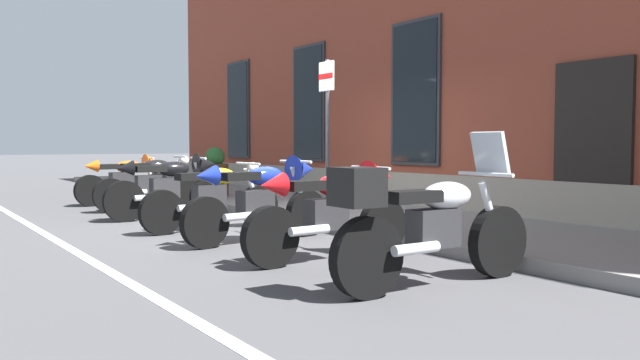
{
  "coord_description": "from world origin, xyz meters",
  "views": [
    {
      "loc": [
        8.28,
        -4.88,
        1.21
      ],
      "look_at": [
        -0.32,
        0.93,
        0.62
      ],
      "focal_mm": 35.75,
      "sensor_mm": 36.0,
      "label": 1
    }
  ],
  "objects_px": {
    "motorcycle_silver_touring": "(428,223)",
    "motorcycle_red_sport": "(337,206)",
    "barrel_planter": "(215,174)",
    "parking_sign": "(327,114)",
    "motorcycle_blue_sport": "(265,195)",
    "motorcycle_black_sport": "(172,183)",
    "motorcycle_black_naked": "(152,184)",
    "motorcycle_yellow_naked": "(214,197)",
    "motorcycle_orange_sport": "(128,177)"
  },
  "relations": [
    {
      "from": "motorcycle_orange_sport",
      "to": "motorcycle_black_sport",
      "type": "distance_m",
      "value": 2.91
    },
    {
      "from": "motorcycle_blue_sport",
      "to": "barrel_planter",
      "type": "relative_size",
      "value": 2.14
    },
    {
      "from": "barrel_planter",
      "to": "parking_sign",
      "type": "bearing_deg",
      "value": 0.31
    },
    {
      "from": "barrel_planter",
      "to": "motorcycle_silver_touring",
      "type": "bearing_deg",
      "value": -12.55
    },
    {
      "from": "motorcycle_yellow_naked",
      "to": "motorcycle_silver_touring",
      "type": "relative_size",
      "value": 0.99
    },
    {
      "from": "motorcycle_blue_sport",
      "to": "motorcycle_red_sport",
      "type": "distance_m",
      "value": 1.52
    },
    {
      "from": "motorcycle_black_naked",
      "to": "motorcycle_silver_touring",
      "type": "height_order",
      "value": "motorcycle_silver_touring"
    },
    {
      "from": "motorcycle_blue_sport",
      "to": "motorcycle_silver_touring",
      "type": "xyz_separation_m",
      "value": [
        3.04,
        -0.15,
        -0.03
      ]
    },
    {
      "from": "motorcycle_orange_sport",
      "to": "barrel_planter",
      "type": "height_order",
      "value": "barrel_planter"
    },
    {
      "from": "motorcycle_orange_sport",
      "to": "motorcycle_yellow_naked",
      "type": "distance_m",
      "value": 4.56
    },
    {
      "from": "motorcycle_black_naked",
      "to": "motorcycle_yellow_naked",
      "type": "relative_size",
      "value": 0.97
    },
    {
      "from": "motorcycle_silver_touring",
      "to": "parking_sign",
      "type": "distance_m",
      "value": 4.62
    },
    {
      "from": "motorcycle_orange_sport",
      "to": "parking_sign",
      "type": "bearing_deg",
      "value": 18.14
    },
    {
      "from": "motorcycle_black_naked",
      "to": "motorcycle_black_sport",
      "type": "height_order",
      "value": "motorcycle_black_sport"
    },
    {
      "from": "motorcycle_black_naked",
      "to": "motorcycle_silver_touring",
      "type": "bearing_deg",
      "value": -1.91
    },
    {
      "from": "motorcycle_black_naked",
      "to": "motorcycle_black_sport",
      "type": "bearing_deg",
      "value": -6.71
    },
    {
      "from": "motorcycle_orange_sport",
      "to": "motorcycle_black_naked",
      "type": "distance_m",
      "value": 1.49
    },
    {
      "from": "motorcycle_red_sport",
      "to": "barrel_planter",
      "type": "xyz_separation_m",
      "value": [
        -6.56,
        1.64,
        0.03
      ]
    },
    {
      "from": "motorcycle_blue_sport",
      "to": "motorcycle_red_sport",
      "type": "relative_size",
      "value": 1.03
    },
    {
      "from": "motorcycle_red_sport",
      "to": "motorcycle_black_naked",
      "type": "bearing_deg",
      "value": 179.14
    },
    {
      "from": "motorcycle_silver_touring",
      "to": "motorcycle_red_sport",
      "type": "bearing_deg",
      "value": 174.07
    },
    {
      "from": "motorcycle_red_sport",
      "to": "barrel_planter",
      "type": "distance_m",
      "value": 6.76
    },
    {
      "from": "motorcycle_yellow_naked",
      "to": "motorcycle_red_sport",
      "type": "bearing_deg",
      "value": 2.08
    },
    {
      "from": "motorcycle_blue_sport",
      "to": "motorcycle_red_sport",
      "type": "xyz_separation_m",
      "value": [
        1.52,
        0.01,
        -0.02
      ]
    },
    {
      "from": "motorcycle_yellow_naked",
      "to": "barrel_planter",
      "type": "xyz_separation_m",
      "value": [
        -3.75,
        1.74,
        0.12
      ]
    },
    {
      "from": "motorcycle_orange_sport",
      "to": "motorcycle_black_sport",
      "type": "bearing_deg",
      "value": -3.45
    },
    {
      "from": "parking_sign",
      "to": "motorcycle_yellow_naked",
      "type": "bearing_deg",
      "value": -97.5
    },
    {
      "from": "motorcycle_orange_sport",
      "to": "motorcycle_black_naked",
      "type": "bearing_deg",
      "value": -0.31
    },
    {
      "from": "motorcycle_blue_sport",
      "to": "barrel_planter",
      "type": "xyz_separation_m",
      "value": [
        -5.04,
        1.65,
        0.01
      ]
    },
    {
      "from": "motorcycle_black_naked",
      "to": "motorcycle_red_sport",
      "type": "relative_size",
      "value": 1.0
    },
    {
      "from": "motorcycle_black_naked",
      "to": "parking_sign",
      "type": "height_order",
      "value": "parking_sign"
    },
    {
      "from": "motorcycle_blue_sport",
      "to": "motorcycle_black_sport",
      "type": "bearing_deg",
      "value": -178.63
    },
    {
      "from": "motorcycle_red_sport",
      "to": "parking_sign",
      "type": "relative_size",
      "value": 0.89
    },
    {
      "from": "motorcycle_black_naked",
      "to": "motorcycle_blue_sport",
      "type": "height_order",
      "value": "motorcycle_blue_sport"
    },
    {
      "from": "barrel_planter",
      "to": "motorcycle_orange_sport",
      "type": "bearing_deg",
      "value": -117.42
    },
    {
      "from": "motorcycle_black_sport",
      "to": "motorcycle_silver_touring",
      "type": "bearing_deg",
      "value": -0.76
    },
    {
      "from": "motorcycle_blue_sport",
      "to": "motorcycle_silver_touring",
      "type": "height_order",
      "value": "motorcycle_silver_touring"
    },
    {
      "from": "motorcycle_black_sport",
      "to": "barrel_planter",
      "type": "bearing_deg",
      "value": 140.78
    },
    {
      "from": "motorcycle_blue_sport",
      "to": "barrel_planter",
      "type": "bearing_deg",
      "value": 161.87
    },
    {
      "from": "motorcycle_black_naked",
      "to": "barrel_planter",
      "type": "height_order",
      "value": "barrel_planter"
    },
    {
      "from": "motorcycle_blue_sport",
      "to": "barrel_planter",
      "type": "height_order",
      "value": "barrel_planter"
    },
    {
      "from": "motorcycle_black_naked",
      "to": "barrel_planter",
      "type": "distance_m",
      "value": 1.7
    },
    {
      "from": "motorcycle_black_naked",
      "to": "motorcycle_black_sport",
      "type": "xyz_separation_m",
      "value": [
        1.42,
        -0.17,
        0.08
      ]
    },
    {
      "from": "motorcycle_red_sport",
      "to": "parking_sign",
      "type": "distance_m",
      "value": 3.26
    },
    {
      "from": "motorcycle_silver_touring",
      "to": "parking_sign",
      "type": "xyz_separation_m",
      "value": [
        -4.1,
        1.82,
        1.11
      ]
    },
    {
      "from": "motorcycle_yellow_naked",
      "to": "motorcycle_orange_sport",
      "type": "bearing_deg",
      "value": 177.5
    },
    {
      "from": "motorcycle_orange_sport",
      "to": "motorcycle_yellow_naked",
      "type": "height_order",
      "value": "motorcycle_orange_sport"
    },
    {
      "from": "motorcycle_orange_sport",
      "to": "motorcycle_yellow_naked",
      "type": "xyz_separation_m",
      "value": [
        4.55,
        -0.2,
        -0.08
      ]
    },
    {
      "from": "motorcycle_yellow_naked",
      "to": "motorcycle_blue_sport",
      "type": "distance_m",
      "value": 1.3
    },
    {
      "from": "motorcycle_black_sport",
      "to": "motorcycle_yellow_naked",
      "type": "distance_m",
      "value": 1.64
    }
  ]
}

